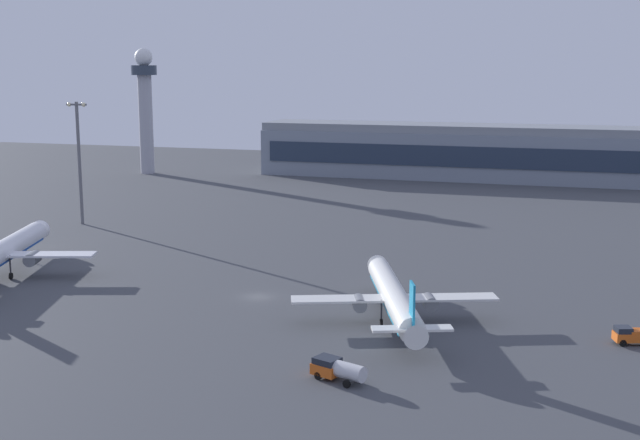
{
  "coord_description": "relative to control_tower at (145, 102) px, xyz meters",
  "views": [
    {
      "loc": [
        44.86,
        -111.52,
        33.55
      ],
      "look_at": [
        -3.76,
        42.34,
        4.0
      ],
      "focal_mm": 46.87,
      "sensor_mm": 36.0,
      "label": 1
    }
  ],
  "objects": [
    {
      "name": "ground_plane",
      "position": [
        88.46,
        -126.23,
        -22.8
      ],
      "size": [
        416.0,
        416.0,
        0.0
      ],
      "primitive_type": "plane",
      "color": "#424449"
    },
    {
      "name": "airplane_mid_apron",
      "position": [
        44.04,
        -127.34,
        -18.97
      ],
      "size": [
        30.28,
        38.51,
        10.13
      ],
      "rotation": [
        0.0,
        0.0,
        0.31
      ],
      "color": "white",
      "rests_on": "ground"
    },
    {
      "name": "airplane_near_gate",
      "position": [
        110.34,
        -132.24,
        -19.36
      ],
      "size": [
        26.88,
        34.12,
        9.09
      ],
      "rotation": [
        0.0,
        0.0,
        0.36
      ],
      "color": "silver",
      "rests_on": "ground"
    },
    {
      "name": "terminal_building",
      "position": [
        114.91,
        18.75,
        -14.7
      ],
      "size": [
        157.6,
        22.4,
        16.4
      ],
      "color": "gray",
      "rests_on": "ground"
    },
    {
      "name": "control_tower",
      "position": [
        0.0,
        0.0,
        0.0
      ],
      "size": [
        8.0,
        8.0,
        39.52
      ],
      "color": "#A8A8B2",
      "rests_on": "ground"
    },
    {
      "name": "cargo_loader",
      "position": [
        140.12,
        -132.61,
        -21.62
      ],
      "size": [
        4.55,
        3.17,
        2.25
      ],
      "rotation": [
        0.0,
        0.0,
        1.89
      ],
      "color": "#D85919",
      "rests_on": "ground"
    },
    {
      "name": "fuel_truck",
      "position": [
        109.19,
        -155.11,
        -21.43
      ],
      "size": [
        6.64,
        4.17,
        2.35
      ],
      "rotation": [
        0.0,
        0.0,
        1.21
      ],
      "color": "#D85919",
      "rests_on": "ground"
    },
    {
      "name": "apron_light_east",
      "position": [
        30.29,
        -83.27,
        -7.75
      ],
      "size": [
        4.8,
        0.9,
        26.39
      ],
      "color": "slate",
      "rests_on": "ground"
    }
  ]
}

